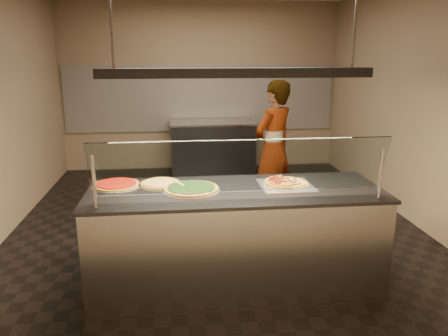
{
  "coord_description": "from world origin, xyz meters",
  "views": [
    {
      "loc": [
        -0.47,
        -5.06,
        2.12
      ],
      "look_at": [
        -0.02,
        -0.96,
        1.02
      ],
      "focal_mm": 35.0,
      "sensor_mm": 36.0,
      "label": 1
    }
  ],
  "objects": [
    {
      "name": "lamp_rod_left",
      "position": [
        -0.96,
        -1.37,
        2.5
      ],
      "size": [
        0.02,
        0.02,
        1.01
      ],
      "primitive_type": "cylinder",
      "color": "#B7B7BC",
      "rests_on": "ceiling"
    },
    {
      "name": "half_pizza_sausage",
      "position": [
        0.61,
        -1.31,
        0.96
      ],
      "size": [
        0.2,
        0.4,
        0.04
      ],
      "color": "olive",
      "rests_on": "perforated_tray"
    },
    {
      "name": "ground",
      "position": [
        0.0,
        0.0,
        -0.01
      ],
      "size": [
        5.0,
        6.0,
        0.02
      ],
      "primitive_type": "cube",
      "color": "black",
      "rests_on": "ground"
    },
    {
      "name": "pizza_cheese",
      "position": [
        -0.63,
        -1.16,
        0.94
      ],
      "size": [
        0.39,
        0.39,
        0.03
      ],
      "color": "silver",
      "rests_on": "serving_counter"
    },
    {
      "name": "pizza_tomato",
      "position": [
        -1.03,
        -1.15,
        0.94
      ],
      "size": [
        0.44,
        0.44,
        0.03
      ],
      "color": "silver",
      "rests_on": "serving_counter"
    },
    {
      "name": "wall_back",
      "position": [
        0.0,
        3.01,
        1.5
      ],
      "size": [
        5.0,
        0.02,
        3.0
      ],
      "primitive_type": "cube",
      "color": "#91785E",
      "rests_on": "ground"
    },
    {
      "name": "lamp_rod_right",
      "position": [
        1.04,
        -1.37,
        2.5
      ],
      "size": [
        0.02,
        0.02,
        1.01
      ],
      "primitive_type": "cylinder",
      "color": "#B7B7BC",
      "rests_on": "ceiling"
    },
    {
      "name": "wall_front",
      "position": [
        0.0,
        -3.01,
        1.5
      ],
      "size": [
        5.0,
        0.02,
        3.0
      ],
      "primitive_type": "cube",
      "color": "#91785E",
      "rests_on": "ground"
    },
    {
      "name": "half_pizza_pepperoni",
      "position": [
        0.42,
        -1.3,
        0.96
      ],
      "size": [
        0.21,
        0.4,
        0.05
      ],
      "color": "olive",
      "rests_on": "perforated_tray"
    },
    {
      "name": "prep_table",
      "position": [
        0.17,
        2.55,
        0.47
      ],
      "size": [
        1.5,
        0.74,
        0.93
      ],
      "color": "#2D2D32",
      "rests_on": "ground"
    },
    {
      "name": "perforated_tray",
      "position": [
        0.52,
        -1.31,
        0.94
      ],
      "size": [
        0.48,
        0.48,
        0.01
      ],
      "color": "silver",
      "rests_on": "serving_counter"
    },
    {
      "name": "sneeze_guard",
      "position": [
        0.04,
        -1.72,
        1.23
      ],
      "size": [
        2.39,
        0.18,
        0.54
      ],
      "color": "#B7B7BC",
      "rests_on": "serving_counter"
    },
    {
      "name": "serving_counter",
      "position": [
        0.04,
        -1.37,
        0.47
      ],
      "size": [
        2.63,
        0.94,
        0.93
      ],
      "color": "#B7B7BC",
      "rests_on": "ground"
    },
    {
      "name": "heat_lamp_housing",
      "position": [
        0.04,
        -1.37,
        1.95
      ],
      "size": [
        2.3,
        0.18,
        0.08
      ],
      "primitive_type": "cube",
      "color": "#2D2D32",
      "rests_on": "ceiling"
    },
    {
      "name": "wall_right",
      "position": [
        2.51,
        0.0,
        1.5
      ],
      "size": [
        0.02,
        6.0,
        3.0
      ],
      "primitive_type": "cube",
      "color": "#91785E",
      "rests_on": "ground"
    },
    {
      "name": "pizza_spatula",
      "position": [
        -0.39,
        -1.28,
        0.96
      ],
      "size": [
        0.25,
        0.21,
        0.02
      ],
      "color": "#B7B7BC",
      "rests_on": "pizza_spinach"
    },
    {
      "name": "worker",
      "position": [
        0.81,
        0.51,
        0.89
      ],
      "size": [
        0.77,
        0.73,
        1.78
      ],
      "primitive_type": "imported",
      "rotation": [
        0.0,
        0.0,
        3.8
      ],
      "color": "#25242B",
      "rests_on": "ground"
    },
    {
      "name": "pizza_spinach",
      "position": [
        -0.35,
        -1.35,
        0.95
      ],
      "size": [
        0.51,
        0.51,
        0.03
      ],
      "color": "silver",
      "rests_on": "serving_counter"
    },
    {
      "name": "tile_band",
      "position": [
        0.0,
        2.98,
        1.3
      ],
      "size": [
        4.9,
        0.02,
        1.2
      ],
      "primitive_type": "cube",
      "color": "silver",
      "rests_on": "wall_back"
    }
  ]
}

